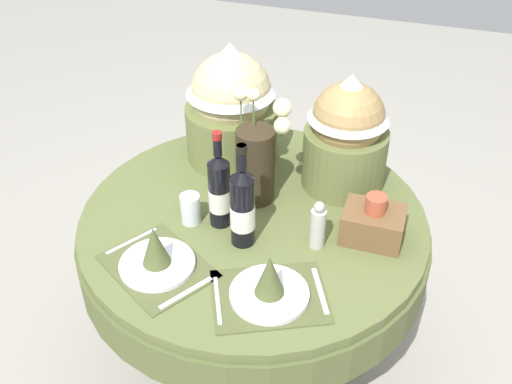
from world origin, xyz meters
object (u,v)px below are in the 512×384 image
Objects in this scene: wine_bottle_centre at (219,190)px; woven_basket_side_right at (373,223)px; place_setting_right at (270,285)px; gift_tub_back_right at (347,129)px; gift_tub_back_left at (231,100)px; place_setting_left at (156,256)px; tumbler_near_left at (191,209)px; pepper_mill at (318,226)px; dining_table at (253,243)px; flower_vase at (257,159)px; wine_bottle_left at (242,207)px.

woven_basket_side_right is at bearing 9.02° from wine_bottle_centre.
place_setting_right is 0.94× the size of gift_tub_back_right.
wine_bottle_centre is 0.81× the size of gift_tub_back_right.
place_setting_left is at bearing -90.70° from gift_tub_back_left.
wine_bottle_centre is 0.13m from tumbler_near_left.
place_setting_right is 2.35× the size of pepper_mill.
place_setting_left is at bearing -112.54° from wine_bottle_centre.
place_setting_left is at bearing -121.22° from dining_table.
flower_vase reaches higher than woven_basket_side_right.
gift_tub_back_right is (0.01, 0.37, 0.15)m from pepper_mill.
wine_bottle_left reaches higher than wine_bottle_centre.
place_setting_left is at bearing -112.53° from flower_vase.
gift_tub_back_left is at bearing 113.58° from wine_bottle_left.
flower_vase is 0.19m from wine_bottle_centre.
woven_basket_side_right is at bearing 20.40° from wine_bottle_left.
woven_basket_side_right is (0.61, -0.33, -0.19)m from gift_tub_back_left.
place_setting_left is 0.24m from tumbler_near_left.
place_setting_left is (-0.21, -0.34, 0.18)m from dining_table.
gift_tub_back_left reaches higher than wine_bottle_centre.
wine_bottle_centre is (-0.11, 0.07, -0.01)m from wine_bottle_left.
wine_bottle_left is (0.03, -0.25, -0.02)m from flower_vase.
pepper_mill is at bearing -91.34° from gift_tub_back_right.
place_setting_right is 0.68m from gift_tub_back_right.
place_setting_right is (0.37, -0.01, 0.00)m from place_setting_left.
flower_vase is at bearing 49.55° from tumbler_near_left.
wine_bottle_centre is at bearing -112.52° from flower_vase.
wine_bottle_centre is 3.35× the size of tumbler_near_left.
gift_tub_back_left is 2.40× the size of woven_basket_side_right.
place_setting_right is at bearing -53.74° from wine_bottle_left.
place_setting_right is 0.28m from pepper_mill.
flower_vase reaches higher than place_setting_right.
flower_vase is 3.94× the size of tumbler_near_left.
pepper_mill is at bearing 73.46° from place_setting_right.
place_setting_right is 2.10× the size of woven_basket_side_right.
gift_tub_back_right is (0.45, 0.38, 0.18)m from tumbler_near_left.
gift_tub_back_left reaches higher than wine_bottle_left.
flower_vase reaches higher than wine_bottle_centre.
gift_tub_back_left reaches higher than place_setting_right.
tumbler_near_left is (-0.20, 0.04, -0.09)m from wine_bottle_left.
tumbler_near_left is at bearing -165.78° from wine_bottle_centre.
flower_vase is 2.13× the size of woven_basket_side_right.
gift_tub_back_right reaches higher than place_setting_left.
wine_bottle_centre is (0.11, 0.27, 0.09)m from place_setting_left.
dining_table is 2.97× the size of place_setting_right.
dining_table is at bearing -78.73° from flower_vase.
pepper_mill is at bearing -19.00° from dining_table.
place_setting_right is 1.11× the size of wine_bottle_left.
gift_tub_back_right reaches higher than flower_vase.
flower_vase is 0.34m from pepper_mill.
flower_vase reaches higher than place_setting_left.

